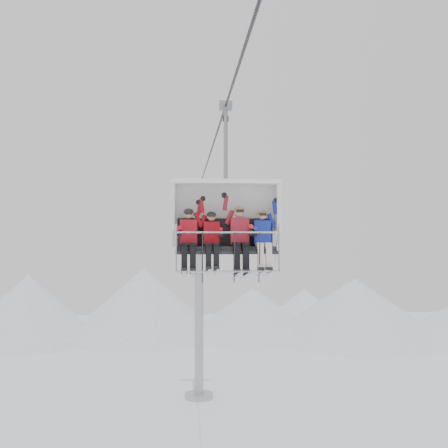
{
  "coord_description": "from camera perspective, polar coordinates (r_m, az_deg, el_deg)",
  "views": [
    {
      "loc": [
        -0.98,
        -13.62,
        10.24
      ],
      "look_at": [
        0.0,
        0.0,
        10.53
      ],
      "focal_mm": 45.0,
      "sensor_mm": 36.0,
      "label": 1
    }
  ],
  "objects": [
    {
      "name": "skier_far_left",
      "position": [
        12.91,
        -3.63,
        -1.38
      ],
      "size": [
        0.4,
        1.69,
        1.6
      ],
      "color": "#B2131F",
      "rests_on": "chairlift_carrier"
    },
    {
      "name": "chairlift_carrier",
      "position": [
        13.26,
        0.13,
        0.78
      ],
      "size": [
        2.51,
        1.17,
        3.98
      ],
      "color": "black",
      "rests_on": "haul_cable"
    },
    {
      "name": "lift_tower_right",
      "position": [
        35.92,
        -2.55,
        -8.35
      ],
      "size": [
        2.0,
        1.8,
        13.48
      ],
      "color": "#A3A5AA",
      "rests_on": "ground"
    },
    {
      "name": "skier_center_right",
      "position": [
        12.98,
        1.63,
        -1.25
      ],
      "size": [
        0.43,
        1.69,
        1.7
      ],
      "color": "#A91D2C",
      "rests_on": "chairlift_carrier"
    },
    {
      "name": "skier_far_right",
      "position": [
        13.03,
        3.95,
        -1.43
      ],
      "size": [
        0.39,
        1.69,
        1.56
      ],
      "color": "#1A2CAE",
      "rests_on": "chairlift_carrier"
    },
    {
      "name": "skier_center_left",
      "position": [
        12.91,
        -1.26,
        -1.52
      ],
      "size": [
        0.37,
        1.69,
        1.5
      ],
      "color": "#A30C16",
      "rests_on": "chairlift_carrier"
    },
    {
      "name": "haul_cable",
      "position": [
        14.0,
        0.0,
        11.41
      ],
      "size": [
        0.06,
        50.0,
        0.06
      ],
      "primitive_type": "cylinder",
      "rotation": [
        1.57,
        0.0,
        0.0
      ],
      "color": "#2D2D32",
      "rests_on": "lift_tower_left"
    },
    {
      "name": "ridgeline",
      "position": [
        56.17,
        -4.75,
        -8.79
      ],
      "size": [
        72.0,
        21.0,
        7.0
      ],
      "color": "white",
      "rests_on": "ground"
    }
  ]
}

